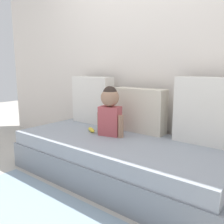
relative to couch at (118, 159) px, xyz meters
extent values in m
plane|color=#B2ADA3|center=(0.00, 0.00, -0.19)|extent=(12.00, 12.00, 0.00)
cube|color=silver|center=(0.00, 0.59, 1.01)|extent=(5.32, 0.10, 2.40)
cube|color=gray|center=(0.00, 0.00, -0.06)|extent=(2.12, 0.92, 0.26)
cube|color=#8C939E|center=(0.00, 0.00, 0.13)|extent=(2.06, 0.89, 0.13)
cube|color=silver|center=(-0.66, 0.36, 0.48)|extent=(0.54, 0.16, 0.56)
cube|color=beige|center=(0.00, 0.36, 0.42)|extent=(0.58, 0.16, 0.45)
cube|color=silver|center=(0.66, 0.36, 0.49)|extent=(0.49, 0.16, 0.58)
cube|color=#B24C51|center=(-0.14, 0.06, 0.34)|extent=(0.23, 0.17, 0.29)
sphere|color=#9E755B|center=(-0.14, 0.06, 0.58)|extent=(0.18, 0.18, 0.18)
sphere|color=#2D231E|center=(-0.14, 0.06, 0.62)|extent=(0.14, 0.14, 0.14)
cylinder|color=#9E755B|center=(-0.27, 0.06, 0.31)|extent=(0.06, 0.06, 0.22)
cylinder|color=#9E755B|center=(-0.01, 0.06, 0.31)|extent=(0.06, 0.06, 0.22)
ellipsoid|color=yellow|center=(-0.38, 0.04, 0.22)|extent=(0.17, 0.12, 0.04)
camera|label=1|loc=(1.31, -1.73, 0.85)|focal=38.31mm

